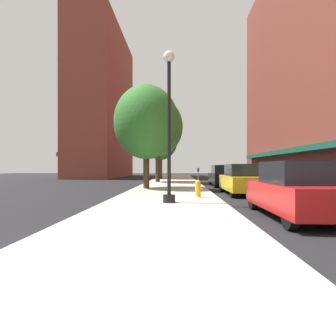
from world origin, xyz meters
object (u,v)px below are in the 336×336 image
parking_meter_near (198,174)px  car_red (296,191)px  lamppost (169,123)px  tree_near (161,141)px  car_yellow (242,180)px  fire_hydrant (198,188)px  tree_mid (146,122)px  car_black (223,176)px  tree_far (158,127)px

parking_meter_near → car_red: car_red is taller
lamppost → tree_near: size_ratio=0.85×
tree_near → car_yellow: (5.61, -17.56, -3.88)m
car_red → car_yellow: bearing=90.7°
fire_hydrant → parking_meter_near: bearing=85.9°
fire_hydrant → car_yellow: (2.54, 2.38, 0.29)m
fire_hydrant → car_yellow: car_yellow is taller
tree_mid → car_black: 7.53m
tree_mid → car_red: 11.62m
lamppost → parking_meter_near: bearing=79.6°
car_black → fire_hydrant: bearing=-104.2°
lamppost → tree_mid: bearing=103.8°
parking_meter_near → car_red: bearing=-81.2°
fire_hydrant → car_black: size_ratio=0.18×
car_yellow → tree_far: bearing=118.3°
tree_far → lamppost: bearing=-83.8°
tree_mid → tree_far: tree_far is taller
lamppost → car_black: lamppost is taller
tree_far → car_black: bearing=-37.0°
parking_meter_near → tree_near: bearing=107.3°
fire_hydrant → tree_far: tree_far is taller
tree_mid → car_red: bearing=-59.9°
lamppost → tree_far: tree_far is taller
lamppost → fire_hydrant: (1.26, 1.97, -2.68)m
tree_mid → tree_far: 7.72m
fire_hydrant → tree_near: (-3.08, 19.94, 4.17)m
tree_far → fire_hydrant: bearing=-77.4°
car_red → car_yellow: size_ratio=1.00×
lamppost → tree_far: 14.99m
tree_near → tree_mid: (0.07, -14.81, -0.27)m
tree_mid → fire_hydrant: bearing=-59.6°
fire_hydrant → car_black: bearing=73.8°
parking_meter_near → car_yellow: size_ratio=0.30×
tree_mid → car_black: bearing=33.0°
lamppost → car_black: (3.80, 10.69, -2.39)m
lamppost → car_yellow: 6.25m
tree_near → car_red: 25.31m
car_yellow → car_black: (0.00, 6.34, 0.00)m
tree_near → car_black: 13.12m
lamppost → car_black: 11.60m
car_red → car_black: (0.00, 13.16, 0.00)m
lamppost → tree_mid: size_ratio=0.88×
fire_hydrant → car_yellow: bearing=43.2°
tree_mid → tree_far: bearing=89.0°
tree_near → car_red: bearing=-77.0°
tree_mid → tree_far: (0.14, 7.67, 0.83)m
fire_hydrant → car_red: car_red is taller
lamppost → tree_mid: (-1.74, 7.09, 1.22)m
car_red → car_black: size_ratio=1.00×
parking_meter_near → tree_far: (-3.45, 4.65, 4.30)m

